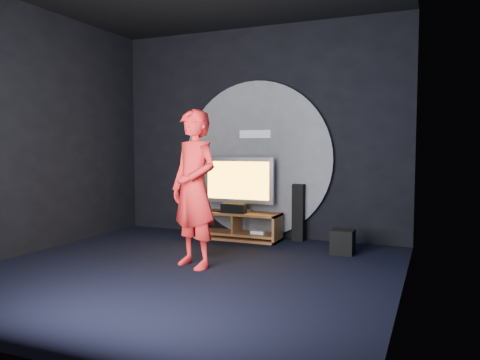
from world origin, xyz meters
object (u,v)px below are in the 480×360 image
at_px(media_console, 237,228).
at_px(tower_speaker_left, 202,207).
at_px(player, 194,189).
at_px(subwoofer, 343,242).
at_px(tv, 238,182).
at_px(tower_speaker_right, 299,212).

distance_m(media_console, tower_speaker_left, 0.87).
bearing_deg(player, subwoofer, 63.90).
relative_size(tv, tower_speaker_right, 1.33).
distance_m(tower_speaker_right, player, 2.31).
xyz_separation_m(media_console, tower_speaker_right, (0.95, 0.30, 0.26)).
distance_m(media_console, player, 2.00).
relative_size(tower_speaker_right, subwoofer, 2.67).
xyz_separation_m(tower_speaker_left, subwoofer, (2.57, -0.65, -0.29)).
bearing_deg(tv, media_console, -84.12).
xyz_separation_m(subwoofer, player, (-1.58, -1.44, 0.82)).
relative_size(media_console, tower_speaker_right, 1.58).
bearing_deg(tower_speaker_left, player, -64.64).
distance_m(media_console, subwoofer, 1.82).
bearing_deg(player, tower_speaker_right, 92.05).
bearing_deg(tower_speaker_right, tv, -166.38).
relative_size(subwoofer, player, 0.17).
bearing_deg(tv, subwoofer, -13.94).
xyz_separation_m(media_console, subwoofer, (1.79, -0.38, -0.02)).
bearing_deg(subwoofer, player, -137.65).
relative_size(tv, player, 0.61).
xyz_separation_m(media_console, tower_speaker_left, (-0.79, 0.27, 0.26)).
xyz_separation_m(tower_speaker_left, tower_speaker_right, (1.74, 0.03, 0.00)).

